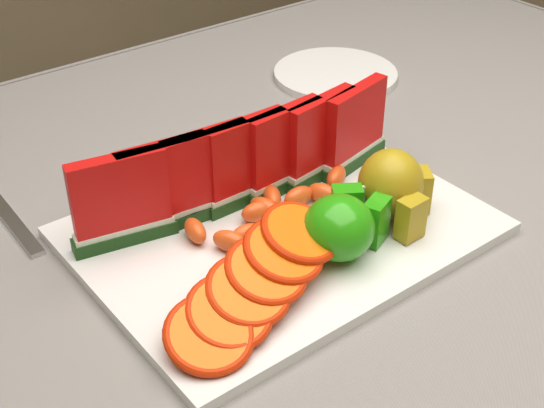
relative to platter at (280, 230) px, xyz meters
name	(u,v)px	position (x,y,z in m)	size (l,w,h in m)	color
table	(287,291)	(0.03, 0.02, -0.11)	(1.40, 0.90, 0.75)	#433017
tablecloth	(287,248)	(0.03, 0.02, -0.05)	(1.53, 1.03, 0.20)	slate
platter	(280,230)	(0.00, 0.00, 0.00)	(0.40, 0.30, 0.01)	silver
apple_cluster	(343,225)	(0.02, -0.07, 0.04)	(0.10, 0.08, 0.06)	#2B8209
pear_cluster	(394,186)	(0.10, -0.06, 0.04)	(0.09, 0.09, 0.08)	#996509
side_plate	(335,74)	(0.30, 0.25, 0.00)	(0.22, 0.22, 0.01)	silver
fork	(4,212)	(-0.21, 0.21, 0.00)	(0.02, 0.20, 0.00)	silver
watermelon_row	(247,163)	(0.00, 0.06, 0.05)	(0.39, 0.07, 0.10)	#0C3D0F
orange_fan_front	(257,280)	(-0.09, -0.08, 0.03)	(0.23, 0.14, 0.06)	red
orange_fan_back	(201,167)	(-0.02, 0.12, 0.03)	(0.29, 0.11, 0.04)	red
tangerine_segments	(271,209)	(0.00, 0.02, 0.02)	(0.21, 0.08, 0.02)	red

